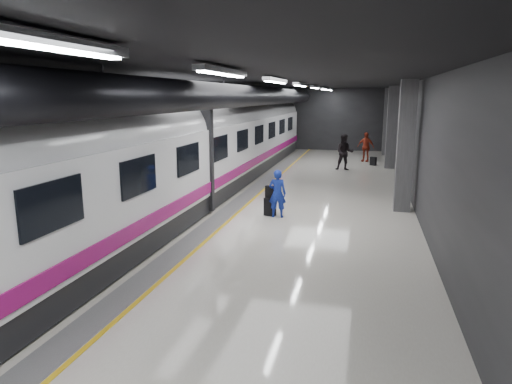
# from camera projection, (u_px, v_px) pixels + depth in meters

# --- Properties ---
(ground) EXTENTS (40.00, 40.00, 0.00)m
(ground) POSITION_uv_depth(u_px,v_px,m) (263.00, 217.00, 15.23)
(ground) COLOR silver
(ground) RESTS_ON ground
(platform_hall) EXTENTS (10.02, 40.02, 4.51)m
(platform_hall) POSITION_uv_depth(u_px,v_px,m) (261.00, 108.00, 15.48)
(platform_hall) COLOR black
(platform_hall) RESTS_ON ground
(train) EXTENTS (3.05, 38.00, 4.05)m
(train) POSITION_uv_depth(u_px,v_px,m) (170.00, 152.00, 15.56)
(train) COLOR black
(train) RESTS_ON ground
(traveler_main) EXTENTS (0.59, 0.39, 1.60)m
(traveler_main) POSITION_uv_depth(u_px,v_px,m) (277.00, 194.00, 15.03)
(traveler_main) COLOR #1842B8
(traveler_main) RESTS_ON ground
(suitcase_main) EXTENTS (0.42, 0.31, 0.61)m
(suitcase_main) POSITION_uv_depth(u_px,v_px,m) (270.00, 207.00, 15.32)
(suitcase_main) COLOR black
(suitcase_main) RESTS_ON ground
(shoulder_bag) EXTENTS (0.34, 0.25, 0.40)m
(shoulder_bag) POSITION_uv_depth(u_px,v_px,m) (270.00, 192.00, 15.24)
(shoulder_bag) COLOR black
(shoulder_bag) RESTS_ON suitcase_main
(traveler_far_a) EXTENTS (0.99, 0.80, 1.95)m
(traveler_far_a) POSITION_uv_depth(u_px,v_px,m) (345.00, 152.00, 24.58)
(traveler_far_a) COLOR black
(traveler_far_a) RESTS_ON ground
(traveler_far_b) EXTENTS (1.14, 0.76, 1.80)m
(traveler_far_b) POSITION_uv_depth(u_px,v_px,m) (366.00, 147.00, 27.92)
(traveler_far_b) COLOR #9A2B16
(traveler_far_b) RESTS_ON ground
(suitcase_far) EXTENTS (0.40, 0.34, 0.50)m
(suitcase_far) POSITION_uv_depth(u_px,v_px,m) (373.00, 161.00, 26.46)
(suitcase_far) COLOR black
(suitcase_far) RESTS_ON ground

